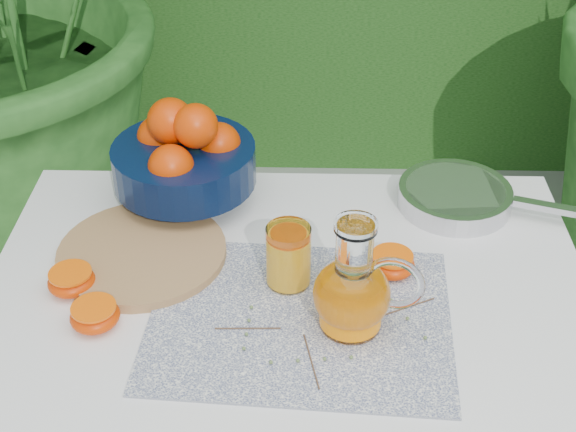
{
  "coord_description": "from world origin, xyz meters",
  "views": [
    {
      "loc": [
        -0.01,
        -0.97,
        1.61
      ],
      "look_at": [
        -0.03,
        0.05,
        0.88
      ],
      "focal_mm": 50.0,
      "sensor_mm": 36.0,
      "label": 1
    }
  ],
  "objects_px": {
    "saute_pan": "(457,196)",
    "cutting_board": "(142,253)",
    "white_table": "(288,324)",
    "fruit_bowl": "(185,155)",
    "juice_pitcher": "(353,292)"
  },
  "relations": [
    {
      "from": "fruit_bowl",
      "to": "saute_pan",
      "type": "xyz_separation_m",
      "value": [
        0.51,
        -0.01,
        -0.07
      ]
    },
    {
      "from": "white_table",
      "to": "saute_pan",
      "type": "distance_m",
      "value": 0.41
    },
    {
      "from": "fruit_bowl",
      "to": "juice_pitcher",
      "type": "relative_size",
      "value": 1.61
    },
    {
      "from": "saute_pan",
      "to": "white_table",
      "type": "bearing_deg",
      "value": -141.64
    },
    {
      "from": "white_table",
      "to": "fruit_bowl",
      "type": "xyz_separation_m",
      "value": [
        -0.2,
        0.26,
        0.18
      ]
    },
    {
      "from": "saute_pan",
      "to": "cutting_board",
      "type": "bearing_deg",
      "value": -163.01
    },
    {
      "from": "white_table",
      "to": "cutting_board",
      "type": "relative_size",
      "value": 3.46
    },
    {
      "from": "fruit_bowl",
      "to": "juice_pitcher",
      "type": "xyz_separation_m",
      "value": [
        0.3,
        -0.35,
        -0.02
      ]
    },
    {
      "from": "cutting_board",
      "to": "saute_pan",
      "type": "xyz_separation_m",
      "value": [
        0.56,
        0.17,
        0.01
      ]
    },
    {
      "from": "cutting_board",
      "to": "fruit_bowl",
      "type": "bearing_deg",
      "value": 72.96
    },
    {
      "from": "fruit_bowl",
      "to": "saute_pan",
      "type": "bearing_deg",
      "value": -1.23
    },
    {
      "from": "juice_pitcher",
      "to": "saute_pan",
      "type": "distance_m",
      "value": 0.4
    },
    {
      "from": "fruit_bowl",
      "to": "white_table",
      "type": "bearing_deg",
      "value": -52.56
    },
    {
      "from": "fruit_bowl",
      "to": "saute_pan",
      "type": "height_order",
      "value": "fruit_bowl"
    },
    {
      "from": "fruit_bowl",
      "to": "juice_pitcher",
      "type": "height_order",
      "value": "fruit_bowl"
    }
  ]
}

